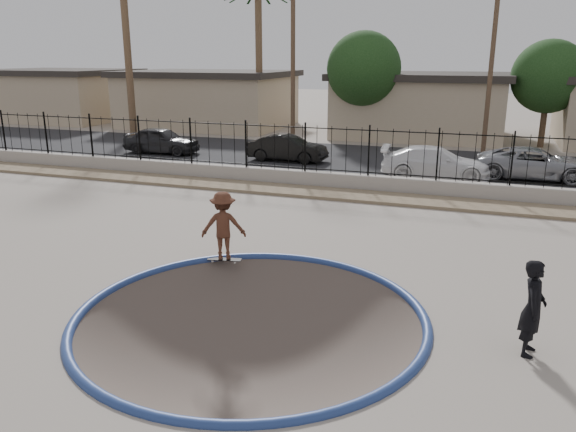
% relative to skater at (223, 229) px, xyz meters
% --- Properties ---
extents(ground, '(120.00, 120.00, 2.20)m').
position_rel_skater_xyz_m(ground, '(1.82, 10.40, -1.95)').
color(ground, gray).
rests_on(ground, ground).
extents(bowl_pit, '(6.84, 6.84, 1.80)m').
position_rel_skater_xyz_m(bowl_pit, '(1.82, -2.60, -0.85)').
color(bowl_pit, '#51443E').
rests_on(bowl_pit, ground).
extents(coping_ring, '(7.04, 7.04, 0.20)m').
position_rel_skater_xyz_m(coping_ring, '(1.82, -2.60, -0.85)').
color(coping_ring, navy).
rests_on(coping_ring, ground).
extents(rock_strip, '(42.00, 1.60, 0.11)m').
position_rel_skater_xyz_m(rock_strip, '(1.82, 7.60, -0.80)').
color(rock_strip, '#917C5F').
rests_on(rock_strip, ground).
extents(retaining_wall, '(42.00, 0.45, 0.60)m').
position_rel_skater_xyz_m(retaining_wall, '(1.82, 8.70, -0.55)').
color(retaining_wall, gray).
rests_on(retaining_wall, ground).
extents(fence, '(40.00, 0.04, 1.80)m').
position_rel_skater_xyz_m(fence, '(1.82, 8.70, 0.65)').
color(fence, black).
rests_on(fence, retaining_wall).
extents(street, '(90.00, 8.00, 0.04)m').
position_rel_skater_xyz_m(street, '(1.82, 15.40, -0.83)').
color(street, black).
rests_on(street, ground).
extents(house_west_far, '(10.60, 8.60, 3.90)m').
position_rel_skater_xyz_m(house_west_far, '(-26.18, 24.90, 1.12)').
color(house_west_far, tan).
rests_on(house_west_far, ground).
extents(house_west, '(11.60, 8.60, 3.90)m').
position_rel_skater_xyz_m(house_west, '(-13.18, 24.90, 1.12)').
color(house_west, tan).
rests_on(house_west, ground).
extents(house_center, '(10.60, 8.60, 3.90)m').
position_rel_skater_xyz_m(house_center, '(1.82, 24.90, 1.12)').
color(house_center, tan).
rests_on(house_center, ground).
extents(palm_left, '(2.30, 2.30, 11.30)m').
position_rel_skater_xyz_m(palm_left, '(-15.18, 18.40, 7.10)').
color(palm_left, brown).
rests_on(palm_left, ground).
extents(palm_mid, '(2.30, 2.30, 9.30)m').
position_rel_skater_xyz_m(palm_mid, '(-8.18, 22.40, 5.84)').
color(palm_mid, brown).
rests_on(palm_mid, ground).
extents(utility_pole_left, '(1.70, 0.24, 9.00)m').
position_rel_skater_xyz_m(utility_pole_left, '(-4.18, 17.40, 3.85)').
color(utility_pole_left, '#473323').
rests_on(utility_pole_left, ground).
extents(utility_pole_mid, '(1.70, 0.24, 9.50)m').
position_rel_skater_xyz_m(utility_pole_mid, '(5.82, 17.40, 4.10)').
color(utility_pole_mid, '#473323').
rests_on(utility_pole_mid, ground).
extents(street_tree_left, '(4.32, 4.32, 6.36)m').
position_rel_skater_xyz_m(street_tree_left, '(-1.18, 21.40, 3.34)').
color(street_tree_left, '#473323').
rests_on(street_tree_left, ground).
extents(street_tree_mid, '(3.96, 3.96, 5.83)m').
position_rel_skater_xyz_m(street_tree_mid, '(8.82, 22.40, 2.99)').
color(street_tree_mid, '#473323').
rests_on(street_tree_mid, ground).
extents(skater, '(1.25, 0.99, 1.70)m').
position_rel_skater_xyz_m(skater, '(0.00, 0.00, 0.00)').
color(skater, brown).
rests_on(skater, ground).
extents(skateboard, '(0.87, 0.37, 0.07)m').
position_rel_skater_xyz_m(skateboard, '(0.00, 0.00, -0.79)').
color(skateboard, black).
rests_on(skateboard, ground).
extents(videographer, '(0.48, 0.67, 1.71)m').
position_rel_skater_xyz_m(videographer, '(6.91, -2.30, 0.00)').
color(videographer, black).
rests_on(videographer, ground).
extents(car_a, '(4.01, 1.71, 1.35)m').
position_rel_skater_xyz_m(car_a, '(-10.00, 13.34, -0.14)').
color(car_a, black).
rests_on(car_a, street).
extents(car_b, '(3.82, 1.38, 1.25)m').
position_rel_skater_xyz_m(car_b, '(-3.08, 13.40, -0.19)').
color(car_b, black).
rests_on(car_b, street).
extents(car_c, '(4.59, 2.17, 1.29)m').
position_rel_skater_xyz_m(car_c, '(4.02, 11.80, -0.17)').
color(car_c, white).
rests_on(car_c, street).
extents(car_d, '(4.61, 2.17, 1.28)m').
position_rel_skater_xyz_m(car_d, '(7.90, 13.00, -0.18)').
color(car_d, gray).
rests_on(car_d, street).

